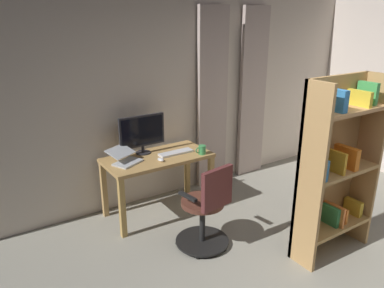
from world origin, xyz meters
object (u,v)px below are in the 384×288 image
at_px(bookshelf, 335,167).
at_px(computer_mouse, 161,160).
at_px(computer_keyboard, 176,153).
at_px(laptop, 125,158).
at_px(computer_monitor, 142,132).
at_px(mug_tea, 202,150).
at_px(office_chair, 206,210).
at_px(desk, 158,165).

bearing_deg(bookshelf, computer_mouse, -51.99).
distance_m(computer_keyboard, computer_mouse, 0.29).
height_order(laptop, bookshelf, bookshelf).
distance_m(computer_monitor, mug_tea, 0.73).
height_order(office_chair, computer_monitor, computer_monitor).
relative_size(computer_keyboard, mug_tea, 3.15).
xyz_separation_m(desk, laptop, (0.40, -0.02, 0.16)).
relative_size(office_chair, computer_monitor, 1.62).
distance_m(desk, computer_monitor, 0.43).
distance_m(office_chair, laptop, 1.10).
distance_m(mug_tea, bookshelf, 1.51).
bearing_deg(bookshelf, computer_monitor, -56.66).
bearing_deg(desk, laptop, -3.14).
bearing_deg(office_chair, bookshelf, -42.13).
relative_size(desk, bookshelf, 0.70).
height_order(office_chair, laptop, office_chair).
distance_m(office_chair, computer_mouse, 0.83).
bearing_deg(mug_tea, computer_mouse, -7.66).
relative_size(desk, mug_tea, 9.26).
distance_m(computer_monitor, computer_keyboard, 0.47).
bearing_deg(laptop, mug_tea, 139.25).
relative_size(laptop, computer_mouse, 4.06).
bearing_deg(mug_tea, bookshelf, 114.01).
relative_size(office_chair, mug_tea, 6.88).
height_order(computer_keyboard, computer_mouse, computer_mouse).
xyz_separation_m(office_chair, computer_keyboard, (-0.17, -0.87, 0.31)).
distance_m(laptop, computer_mouse, 0.40).
height_order(laptop, computer_mouse, laptop).
xyz_separation_m(office_chair, bookshelf, (-1.03, 0.69, 0.48)).
bearing_deg(mug_tea, laptop, -15.87).
relative_size(desk, computer_monitor, 2.18).
relative_size(laptop, bookshelf, 0.23).
height_order(computer_mouse, bookshelf, bookshelf).
bearing_deg(laptop, computer_mouse, 128.39).
distance_m(computer_keyboard, bookshelf, 1.79).
relative_size(laptop, mug_tea, 3.02).
bearing_deg(bookshelf, desk, -55.83).
distance_m(desk, office_chair, 0.94).
bearing_deg(desk, computer_monitor, -64.25).
bearing_deg(computer_keyboard, bookshelf, 118.97).
relative_size(computer_mouse, bookshelf, 0.06).
bearing_deg(computer_monitor, bookshelf, 123.34).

